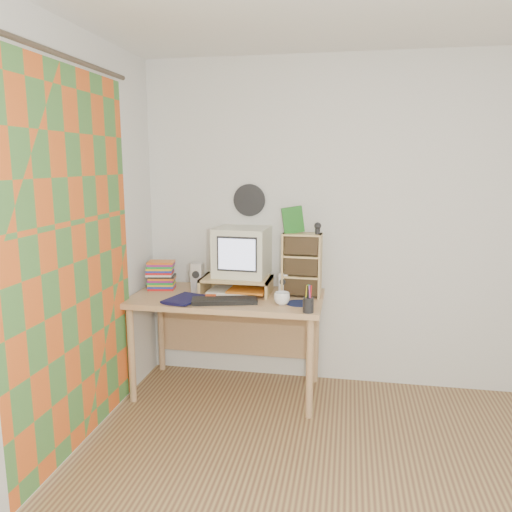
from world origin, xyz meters
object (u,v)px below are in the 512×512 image
at_px(crt_monitor, 241,252).
at_px(keyboard, 225,301).
at_px(mug, 282,298).
at_px(desk, 229,311).
at_px(cd_rack, 302,265).
at_px(diary, 173,296).
at_px(dvd_stack, 161,271).

xyz_separation_m(crt_monitor, keyboard, (-0.05, -0.33, -0.29)).
bearing_deg(mug, desk, 153.04).
xyz_separation_m(keyboard, cd_rack, (0.51, 0.28, 0.22)).
bearing_deg(diary, cd_rack, 33.30).
xyz_separation_m(desk, crt_monitor, (0.08, 0.09, 0.44)).
bearing_deg(desk, keyboard, -83.38).
distance_m(desk, diary, 0.46).
xyz_separation_m(cd_rack, mug, (-0.11, -0.25, -0.19)).
relative_size(crt_monitor, dvd_stack, 1.37).
distance_m(dvd_stack, mug, 1.02).
bearing_deg(keyboard, dvd_stack, 138.65).
bearing_deg(mug, crt_monitor, 139.16).
xyz_separation_m(desk, keyboard, (0.03, -0.25, 0.15)).
distance_m(cd_rack, diary, 0.96).
bearing_deg(dvd_stack, keyboard, -37.11).
height_order(cd_rack, diary, cd_rack).
bearing_deg(keyboard, crt_monitor, 67.29).
distance_m(keyboard, mug, 0.40).
bearing_deg(mug, keyboard, -175.89).
distance_m(keyboard, dvd_stack, 0.66).
relative_size(dvd_stack, diary, 1.08).
bearing_deg(diary, dvd_stack, 142.24).
bearing_deg(desk, crt_monitor, 48.76).
height_order(crt_monitor, dvd_stack, crt_monitor).
relative_size(desk, mug, 12.65).
height_order(dvd_stack, diary, dvd_stack).
xyz_separation_m(cd_rack, diary, (-0.90, -0.26, -0.21)).
height_order(dvd_stack, cd_rack, cd_rack).
relative_size(keyboard, diary, 1.75).
bearing_deg(dvd_stack, crt_monitor, -6.61).
height_order(dvd_stack, mug, dvd_stack).
bearing_deg(keyboard, diary, 162.02).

